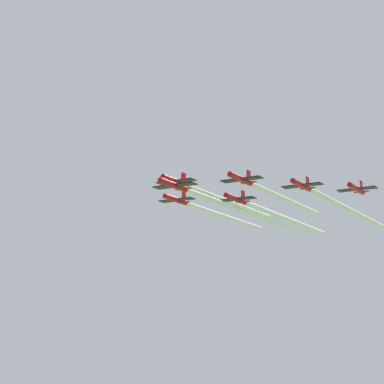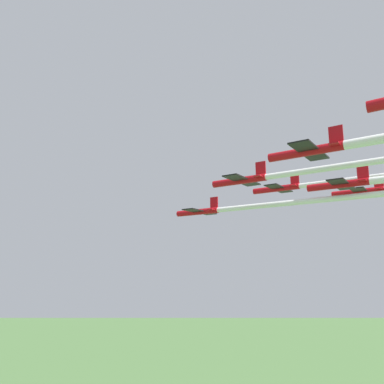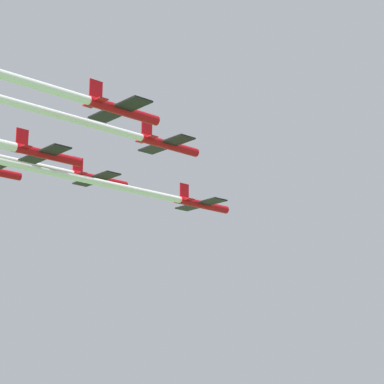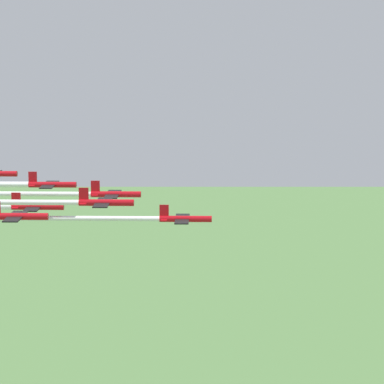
% 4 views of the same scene
% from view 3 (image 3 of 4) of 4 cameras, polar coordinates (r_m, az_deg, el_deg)
% --- Properties ---
extents(jet_0, '(7.51, 7.74, 2.60)m').
position_cam_3_polar(jet_0, '(90.97, 0.76, -0.95)').
color(jet_0, '#B20C14').
extents(jet_1, '(7.51, 7.74, 2.60)m').
position_cam_3_polar(jet_1, '(89.85, -7.20, 0.99)').
color(jet_1, '#B20C14').
extents(jet_2, '(7.51, 7.74, 2.60)m').
position_cam_3_polar(jet_2, '(80.36, -1.88, 3.63)').
color(jet_2, '#B20C14').
extents(jet_4, '(7.51, 7.74, 2.60)m').
position_cam_3_polar(jet_4, '(78.77, -11.05, 2.85)').
color(jet_4, '#B20C14').
extents(jet_5, '(7.51, 7.74, 2.60)m').
position_cam_3_polar(jet_5, '(68.97, -5.40, 6.25)').
color(jet_5, '#B20C14').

